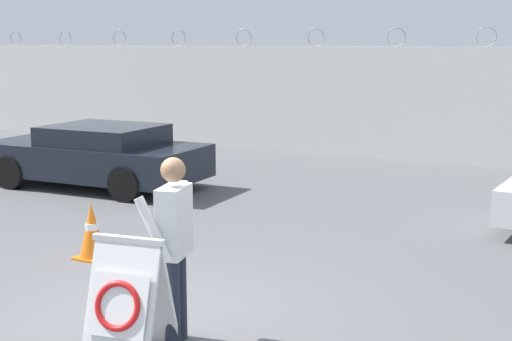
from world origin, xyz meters
TOP-DOWN VIEW (x-y plane):
  - ground_plane at (0.00, 0.00)m, footprint 90.00×90.00m
  - perimeter_wall at (-0.00, 11.15)m, footprint 36.00×0.30m
  - barricade_sign at (0.22, -0.79)m, footprint 0.76×0.83m
  - security_guard at (0.39, -0.29)m, footprint 0.37×0.69m
  - traffic_cone_mid at (-2.11, 1.42)m, footprint 0.40×0.40m
  - parked_car_front_coupe at (-5.20, 5.19)m, footprint 4.44×2.18m

SIDE VIEW (x-z plane):
  - ground_plane at x=0.00m, z-range 0.00..0.00m
  - traffic_cone_mid at x=-2.11m, z-range 0.00..0.75m
  - barricade_sign at x=0.22m, z-range 0.00..1.13m
  - parked_car_front_coupe at x=-5.20m, z-range 0.02..1.24m
  - security_guard at x=0.39m, z-range 0.11..1.90m
  - perimeter_wall at x=0.00m, z-range -0.22..2.95m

